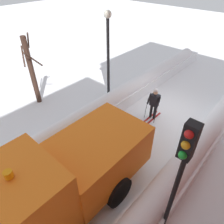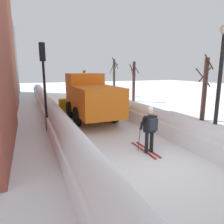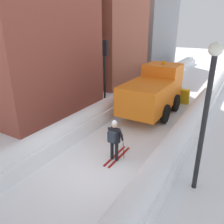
{
  "view_description": "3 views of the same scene",
  "coord_description": "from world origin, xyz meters",
  "px_view_note": "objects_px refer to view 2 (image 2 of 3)",
  "views": [
    {
      "loc": [
        -3.73,
        8.95,
        6.8
      ],
      "look_at": [
        0.88,
        3.83,
        1.61
      ],
      "focal_mm": 32.32,
      "sensor_mm": 36.0,
      "label": 1
    },
    {
      "loc": [
        -3.77,
        -5.15,
        3.11
      ],
      "look_at": [
        0.23,
        4.6,
        0.95
      ],
      "focal_mm": 32.85,
      "sensor_mm": 36.0,
      "label": 2
    },
    {
      "loc": [
        4.46,
        -5.97,
        5.37
      ],
      "look_at": [
        -0.89,
        3.11,
        1.25
      ],
      "focal_mm": 36.63,
      "sensor_mm": 36.0,
      "label": 3
    }
  ],
  "objects_px": {
    "skier": "(150,127)",
    "street_lamp": "(221,70)",
    "traffic_light_pole": "(43,70)",
    "bare_tree_near": "(205,89)",
    "bare_tree_mid": "(134,81)",
    "bare_tree_far": "(114,77)",
    "plow_truck": "(90,97)"
  },
  "relations": [
    {
      "from": "street_lamp",
      "to": "plow_truck",
      "type": "bearing_deg",
      "value": 122.59
    },
    {
      "from": "skier",
      "to": "traffic_light_pole",
      "type": "distance_m",
      "value": 6.13
    },
    {
      "from": "bare_tree_far",
      "to": "plow_truck",
      "type": "bearing_deg",
      "value": -119.46
    },
    {
      "from": "bare_tree_mid",
      "to": "bare_tree_far",
      "type": "relative_size",
      "value": 0.85
    },
    {
      "from": "plow_truck",
      "to": "bare_tree_far",
      "type": "height_order",
      "value": "bare_tree_far"
    },
    {
      "from": "traffic_light_pole",
      "to": "street_lamp",
      "type": "distance_m",
      "value": 8.15
    },
    {
      "from": "bare_tree_far",
      "to": "skier",
      "type": "bearing_deg",
      "value": -108.61
    },
    {
      "from": "street_lamp",
      "to": "bare_tree_far",
      "type": "bearing_deg",
      "value": 81.77
    },
    {
      "from": "skier",
      "to": "traffic_light_pole",
      "type": "bearing_deg",
      "value": 125.47
    },
    {
      "from": "plow_truck",
      "to": "street_lamp",
      "type": "relative_size",
      "value": 1.22
    },
    {
      "from": "bare_tree_mid",
      "to": "traffic_light_pole",
      "type": "bearing_deg",
      "value": -141.19
    },
    {
      "from": "traffic_light_pole",
      "to": "bare_tree_mid",
      "type": "xyz_separation_m",
      "value": [
        9.06,
        7.29,
        -1.03
      ]
    },
    {
      "from": "plow_truck",
      "to": "bare_tree_far",
      "type": "bearing_deg",
      "value": 60.54
    },
    {
      "from": "skier",
      "to": "bare_tree_far",
      "type": "distance_m",
      "value": 18.08
    },
    {
      "from": "skier",
      "to": "bare_tree_far",
      "type": "bearing_deg",
      "value": 71.39
    },
    {
      "from": "bare_tree_near",
      "to": "bare_tree_mid",
      "type": "xyz_separation_m",
      "value": [
        -0.21,
        8.78,
        0.08
      ]
    },
    {
      "from": "skier",
      "to": "bare_tree_mid",
      "type": "xyz_separation_m",
      "value": [
        5.72,
        11.98,
        1.08
      ]
    },
    {
      "from": "bare_tree_near",
      "to": "street_lamp",
      "type": "bearing_deg",
      "value": -129.17
    },
    {
      "from": "traffic_light_pole",
      "to": "bare_tree_far",
      "type": "relative_size",
      "value": 0.96
    },
    {
      "from": "plow_truck",
      "to": "traffic_light_pole",
      "type": "height_order",
      "value": "traffic_light_pole"
    },
    {
      "from": "plow_truck",
      "to": "bare_tree_mid",
      "type": "distance_m",
      "value": 8.75
    },
    {
      "from": "bare_tree_near",
      "to": "traffic_light_pole",
      "type": "bearing_deg",
      "value": 170.83
    },
    {
      "from": "street_lamp",
      "to": "skier",
      "type": "bearing_deg",
      "value": 178.65
    },
    {
      "from": "bare_tree_mid",
      "to": "bare_tree_far",
      "type": "distance_m",
      "value": 5.12
    },
    {
      "from": "plow_truck",
      "to": "bare_tree_near",
      "type": "bearing_deg",
      "value": -22.75
    },
    {
      "from": "traffic_light_pole",
      "to": "bare_tree_near",
      "type": "xyz_separation_m",
      "value": [
        9.27,
        -1.5,
        -1.11
      ]
    },
    {
      "from": "traffic_light_pole",
      "to": "bare_tree_mid",
      "type": "height_order",
      "value": "traffic_light_pole"
    },
    {
      "from": "skier",
      "to": "street_lamp",
      "type": "bearing_deg",
      "value": -1.35
    },
    {
      "from": "plow_truck",
      "to": "bare_tree_mid",
      "type": "relative_size",
      "value": 1.52
    },
    {
      "from": "bare_tree_far",
      "to": "traffic_light_pole",
      "type": "bearing_deg",
      "value": -126.25
    },
    {
      "from": "street_lamp",
      "to": "bare_tree_near",
      "type": "relative_size",
      "value": 1.21
    },
    {
      "from": "plow_truck",
      "to": "bare_tree_near",
      "type": "relative_size",
      "value": 1.47
    }
  ]
}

